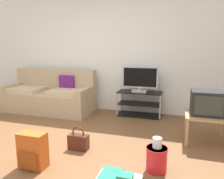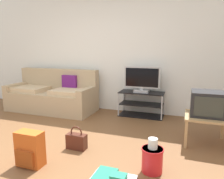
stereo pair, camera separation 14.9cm
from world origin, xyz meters
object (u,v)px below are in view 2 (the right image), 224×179
Objects in this scene: handbag at (77,141)px; cleaning_bucket at (152,158)px; backpack at (30,149)px; side_table at (206,119)px; flat_tv at (142,80)px; crt_tv at (207,103)px; tv_stand at (141,104)px; couch at (53,96)px; floor_tray at (112,179)px.

cleaning_bucket is at bearing -11.43° from handbag.
side_table is at bearing 17.41° from backpack.
side_table is (1.20, -1.01, -0.41)m from flat_tv.
side_table reaches higher than backpack.
flat_tv is 1.62× the size of crt_tv.
tv_stand is 2.77× the size of handbag.
cleaning_bucket is at bearing -120.86° from side_table.
couch is 4.41× the size of crt_tv.
backpack is at bearing -165.77° from cleaning_bucket.
flat_tv is 1.24× the size of side_table.
handbag is 0.82× the size of cleaning_bucket.
backpack is (-0.85, -2.42, -0.57)m from flat_tv.
couch is 3.20m from cleaning_bucket.
tv_stand is 2.17× the size of backpack.
flat_tv is 1.57m from crt_tv.
backpack is 0.91× the size of floor_tray.
handbag is (0.31, 0.59, -0.09)m from backpack.
couch is 2.73× the size of flat_tv.
crt_tv is at bearing -39.89° from flat_tv.
cleaning_bucket is at bearing -2.83° from backpack.
side_table is 1.75m from floor_tray.
cleaning_bucket is (2.62, -1.83, -0.18)m from couch.
tv_stand reaches higher than side_table.
tv_stand is at bearing 139.04° from side_table.
backpack is at bearing -179.98° from floor_tray.
side_table is 2.49m from backpack.
tv_stand reaches higher than cleaning_bucket.
backpack is 1.06× the size of cleaning_bucket.
flat_tv is at bearing 94.80° from floor_tray.
side_table is 1.48× the size of cleaning_bucket.
tv_stand is at bearing 105.36° from cleaning_bucket.
couch is at bearing 133.15° from handbag.
cleaning_bucket is 0.86× the size of floor_tray.
floor_tray is (0.20, -2.42, -0.75)m from flat_tv.
floor_tray is (-0.37, -0.36, -0.13)m from cleaning_bucket.
backpack is at bearing -117.99° from handbag.
side_table is at bearing 59.14° from cleaning_bucket.
couch is 3.15m from floor_tray.
handbag is (-1.73, -0.83, -0.50)m from crt_tv.
couch reaches higher than side_table.
crt_tv is 0.97× the size of floor_tray.
crt_tv reaches higher than backpack.
couch is 3.37× the size of side_table.
side_table is 1.40× the size of backpack.
tv_stand is at bearing 94.76° from floor_tray.
crt_tv is at bearing 59.52° from cleaning_bucket.
floor_tray is (2.25, -2.19, -0.31)m from couch.
side_table is 1.79× the size of handbag.
flat_tv is at bearing -90.00° from tv_stand.
cleaning_bucket is (0.57, -2.08, -0.09)m from tv_stand.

